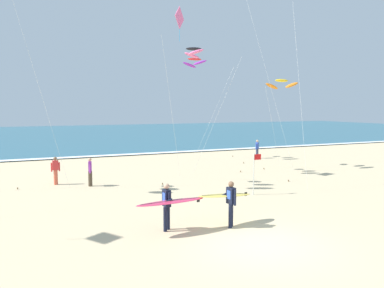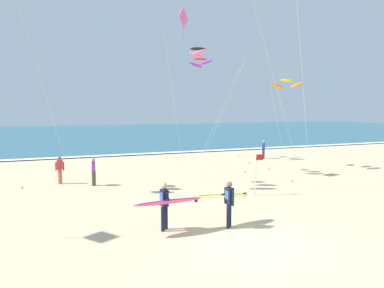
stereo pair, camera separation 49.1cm
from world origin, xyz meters
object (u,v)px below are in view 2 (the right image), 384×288
(kite_arc_golden_low, at_px, (287,84))
(kite_arc_charcoal_outer, at_px, (198,52))
(bystander_purple_top, at_px, (94,171))
(surfer_lead, at_px, (226,198))
(kite_arc_scarlet_far, at_px, (201,62))
(surfer_trailing, at_px, (166,202))
(bystander_blue_top, at_px, (263,149))
(kite_diamond_rose_extra, at_px, (183,23))
(lifeguard_flag, at_px, (257,170))
(bystander_red_top, at_px, (60,170))

(kite_arc_golden_low, relative_size, kite_arc_charcoal_outer, 0.77)
(kite_arc_golden_low, distance_m, bystander_purple_top, 14.81)
(surfer_lead, distance_m, kite_arc_scarlet_far, 19.99)
(surfer_trailing, distance_m, kite_arc_golden_low, 17.26)
(surfer_trailing, xyz_separation_m, bystander_blue_top, (14.07, 15.50, -0.24))
(surfer_trailing, height_order, kite_arc_scarlet_far, kite_arc_scarlet_far)
(kite_arc_scarlet_far, bearing_deg, kite_diamond_rose_extra, -120.98)
(bystander_blue_top, distance_m, lifeguard_flag, 14.24)
(surfer_lead, height_order, kite_diamond_rose_extra, kite_diamond_rose_extra)
(kite_diamond_rose_extra, distance_m, bystander_blue_top, 14.14)
(kite_arc_charcoal_outer, height_order, bystander_red_top, kite_arc_charcoal_outer)
(kite_arc_charcoal_outer, relative_size, lifeguard_flag, 3.92)
(surfer_trailing, relative_size, kite_arc_charcoal_outer, 0.32)
(lifeguard_flag, bearing_deg, surfer_trailing, -148.11)
(kite_arc_golden_low, xyz_separation_m, bystander_red_top, (-15.52, 0.03, -5.21))
(kite_arc_scarlet_far, distance_m, bystander_blue_top, 9.04)
(kite_diamond_rose_extra, bearing_deg, bystander_purple_top, -175.59)
(lifeguard_flag, bearing_deg, bystander_red_top, 142.29)
(surfer_trailing, distance_m, kite_arc_charcoal_outer, 14.07)
(bystander_blue_top, height_order, bystander_red_top, same)
(kite_diamond_rose_extra, xyz_separation_m, bystander_blue_top, (9.61, 5.74, -8.65))
(kite_arc_charcoal_outer, xyz_separation_m, bystander_blue_top, (8.15, 4.73, -7.09))
(bystander_blue_top, xyz_separation_m, bystander_red_top, (-16.87, -4.92, 0.00))
(kite_arc_scarlet_far, relative_size, kite_arc_golden_low, 1.32)
(bystander_blue_top, distance_m, bystander_purple_top, 16.37)
(kite_diamond_rose_extra, relative_size, lifeguard_flag, 4.97)
(kite_arc_charcoal_outer, xyz_separation_m, bystander_red_top, (-8.71, -0.19, -7.09))
(bystander_purple_top, xyz_separation_m, bystander_red_top, (-1.71, 1.26, 0.00))
(surfer_trailing, distance_m, bystander_red_top, 10.96)
(bystander_red_top, distance_m, lifeguard_flag, 11.18)
(bystander_purple_top, bearing_deg, bystander_blue_top, 22.15)
(bystander_red_top, bearing_deg, kite_arc_scarlet_far, 29.52)
(kite_arc_charcoal_outer, bearing_deg, kite_arc_scarlet_far, 64.80)
(bystander_blue_top, relative_size, lifeguard_flag, 0.76)
(surfer_trailing, distance_m, bystander_purple_top, 9.40)
(surfer_trailing, bearing_deg, kite_arc_golden_low, 39.68)
(kite_arc_scarlet_far, bearing_deg, kite_arc_golden_low, -60.63)
(surfer_lead, relative_size, kite_arc_scarlet_far, 0.29)
(kite_arc_scarlet_far, height_order, bystander_blue_top, kite_arc_scarlet_far)
(surfer_trailing, bearing_deg, bystander_blue_top, 47.78)
(surfer_trailing, relative_size, lifeguard_flag, 1.25)
(surfer_lead, bearing_deg, kite_diamond_rose_extra, 77.44)
(kite_arc_scarlet_far, height_order, kite_arc_charcoal_outer, kite_arc_scarlet_far)
(surfer_lead, height_order, bystander_blue_top, surfer_lead)
(kite_arc_charcoal_outer, bearing_deg, lifeguard_flag, -88.99)
(surfer_lead, xyz_separation_m, kite_arc_golden_low, (10.48, 10.79, 4.97))
(surfer_lead, height_order, lifeguard_flag, lifeguard_flag)
(kite_arc_golden_low, xyz_separation_m, lifeguard_flag, (-6.68, -6.80, -4.76))
(surfer_lead, height_order, surfer_trailing, same)
(bystander_blue_top, bearing_deg, kite_diamond_rose_extra, -149.12)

